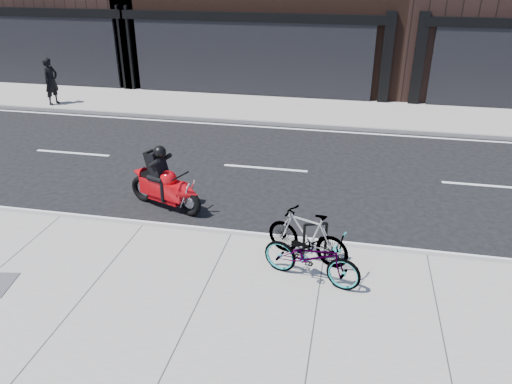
% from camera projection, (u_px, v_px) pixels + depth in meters
% --- Properties ---
extents(ground, '(120.00, 120.00, 0.00)m').
position_uv_depth(ground, '(251.00, 199.00, 12.41)').
color(ground, black).
rests_on(ground, ground).
extents(sidewalk_near, '(60.00, 6.00, 0.13)m').
position_uv_depth(sidewalk_near, '(185.00, 332.00, 7.96)').
color(sidewalk_near, gray).
rests_on(sidewalk_near, ground).
extents(sidewalk_far, '(60.00, 3.50, 0.13)m').
position_uv_depth(sidewalk_far, '(293.00, 110.00, 19.23)').
color(sidewalk_far, gray).
rests_on(sidewalk_far, ground).
extents(bike_rack, '(0.46, 0.20, 0.81)m').
position_uv_depth(bike_rack, '(315.00, 238.00, 9.52)').
color(bike_rack, black).
rests_on(bike_rack, sidewalk_near).
extents(bicycle_front, '(1.97, 1.15, 0.98)m').
position_uv_depth(bicycle_front, '(312.00, 256.00, 8.92)').
color(bicycle_front, gray).
rests_on(bicycle_front, sidewalk_near).
extents(bicycle_rear, '(1.78, 1.08, 1.03)m').
position_uv_depth(bicycle_rear, '(307.00, 236.00, 9.53)').
color(bicycle_rear, gray).
rests_on(bicycle_rear, sidewalk_near).
extents(motorcycle, '(2.02, 1.06, 1.57)m').
position_uv_depth(motorcycle, '(167.00, 184.00, 11.66)').
color(motorcycle, black).
rests_on(motorcycle, ground).
extents(pedestrian, '(0.56, 0.74, 1.81)m').
position_uv_depth(pedestrian, '(51.00, 81.00, 19.38)').
color(pedestrian, black).
rests_on(pedestrian, sidewalk_far).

